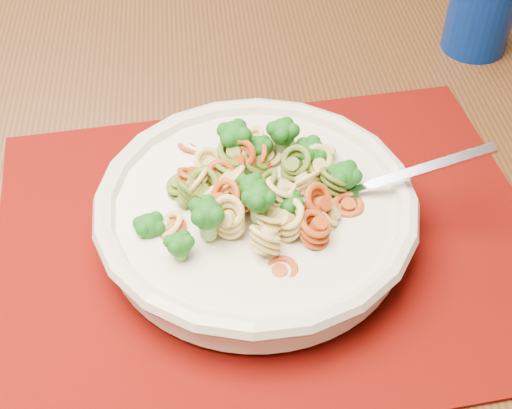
% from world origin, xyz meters
% --- Properties ---
extents(dining_table, '(1.59, 1.36, 0.78)m').
position_xyz_m(dining_table, '(0.29, -0.03, 0.67)').
color(dining_table, '#4D3115').
rests_on(dining_table, ground).
extents(placemat, '(0.62, 0.58, 0.00)m').
position_xyz_m(placemat, '(0.40, -0.12, 0.78)').
color(placemat, '#5A0403').
rests_on(placemat, dining_table).
extents(pasta_bowl, '(0.29, 0.29, 0.05)m').
position_xyz_m(pasta_bowl, '(0.38, -0.12, 0.81)').
color(pasta_bowl, silver).
rests_on(pasta_bowl, placemat).
extents(pasta_broccoli_heap, '(0.24, 0.24, 0.06)m').
position_xyz_m(pasta_broccoli_heap, '(0.38, -0.12, 0.83)').
color(pasta_broccoli_heap, '#E7D272').
rests_on(pasta_broccoli_heap, pasta_bowl).
extents(fork, '(0.18, 0.10, 0.08)m').
position_xyz_m(fork, '(0.45, -0.08, 0.83)').
color(fork, silver).
rests_on(fork, pasta_bowl).
extents(tumbler, '(0.08, 0.08, 0.10)m').
position_xyz_m(tumbler, '(0.53, 0.27, 0.83)').
color(tumbler, navy).
rests_on(tumbler, dining_table).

